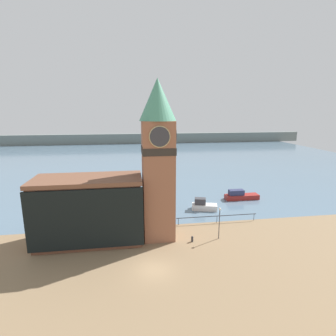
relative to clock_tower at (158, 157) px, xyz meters
The scene contains 10 objects.
ground_plane 13.26m from the clock_tower, 100.24° to the right, with size 160.00×160.00×0.00m, color #846B4C.
water 64.27m from the clock_tower, 91.23° to the left, with size 160.00×120.00×0.00m.
far_shoreline 103.68m from the clock_tower, 90.75° to the left, with size 180.00×3.00×5.00m.
pier_railing 13.82m from the clock_tower, 18.55° to the left, with size 12.44×0.08×1.09m.
clock_tower is the anchor object (origin of this frame).
pier_building 11.02m from the clock_tower, behind, with size 13.44×6.22×8.45m.
boat_near 15.79m from the clock_tower, 44.73° to the left, with size 4.55×2.85×2.00m.
boat_far 23.63m from the clock_tower, 36.79° to the left, with size 6.42×1.86×1.88m.
mooring_bollard_near 11.39m from the clock_tower, 27.76° to the right, with size 0.29×0.29×0.78m.
lamp_post 11.20m from the clock_tower, 13.29° to the right, with size 0.32×0.32×4.31m.
Camera 1 is at (-2.09, -24.84, 16.56)m, focal length 28.00 mm.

